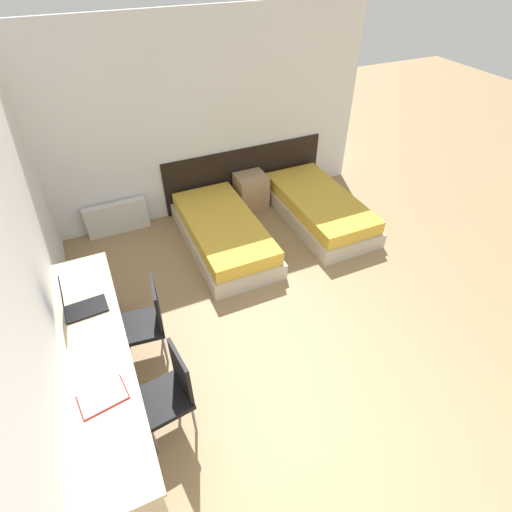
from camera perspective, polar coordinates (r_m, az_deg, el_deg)
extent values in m
plane|color=#9E7F56|center=(3.77, 18.03, -29.65)|extent=(20.00, 20.00, 0.00)
cube|color=white|center=(5.74, -8.87, 18.36)|extent=(5.13, 0.05, 2.70)
cube|color=white|center=(3.63, -29.89, -1.15)|extent=(0.05, 5.48, 2.70)
cube|color=black|center=(6.31, -1.59, 11.61)|extent=(2.54, 0.03, 0.85)
cube|color=beige|center=(5.47, -4.62, 2.52)|extent=(0.95, 1.94, 0.22)
cube|color=gold|center=(5.35, -4.74, 4.26)|extent=(0.87, 1.86, 0.19)
cube|color=beige|center=(6.03, 8.86, 6.08)|extent=(0.95, 1.94, 0.22)
cube|color=gold|center=(5.92, 9.06, 7.72)|extent=(0.87, 1.86, 0.19)
cube|color=tan|center=(6.21, -0.72, 9.34)|extent=(0.45, 0.39, 0.52)
cube|color=silver|center=(5.98, -19.24, 5.18)|extent=(0.85, 0.12, 0.46)
cube|color=#C6B28E|center=(3.58, -22.06, -12.70)|extent=(0.53, 2.54, 0.04)
cube|color=#C6B28E|center=(4.74, -22.76, -4.16)|extent=(0.48, 0.04, 0.73)
cube|color=black|center=(4.09, -16.07, -9.57)|extent=(0.45, 0.45, 0.05)
cube|color=black|center=(3.90, -13.99, -6.63)|extent=(0.07, 0.37, 0.46)
cylinder|color=slate|center=(4.16, -17.71, -13.76)|extent=(0.02, 0.02, 0.39)
cylinder|color=slate|center=(4.39, -18.02, -10.20)|extent=(0.02, 0.02, 0.39)
cylinder|color=slate|center=(4.14, -12.86, -12.88)|extent=(0.02, 0.02, 0.39)
cylinder|color=slate|center=(4.36, -13.48, -9.35)|extent=(0.02, 0.02, 0.39)
cube|color=black|center=(3.57, -13.11, -19.36)|extent=(0.46, 0.46, 0.05)
cube|color=black|center=(3.38, -10.69, -15.91)|extent=(0.08, 0.37, 0.46)
cylinder|color=slate|center=(3.66, -14.23, -24.27)|extent=(0.02, 0.02, 0.39)
cylinder|color=slate|center=(3.84, -16.15, -20.03)|extent=(0.02, 0.02, 0.39)
cylinder|color=slate|center=(3.69, -8.82, -22.12)|extent=(0.02, 0.02, 0.39)
cylinder|color=slate|center=(3.86, -11.09, -18.06)|extent=(0.02, 0.02, 0.39)
cube|color=black|center=(3.91, -23.09, -6.94)|extent=(0.37, 0.25, 0.02)
cube|color=black|center=(3.79, -25.94, -5.66)|extent=(0.09, 0.23, 0.36)
cube|color=#B21E1E|center=(3.28, -21.04, -18.32)|extent=(0.37, 0.28, 0.01)
cube|color=white|center=(3.28, -21.07, -18.24)|extent=(0.34, 0.26, 0.01)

